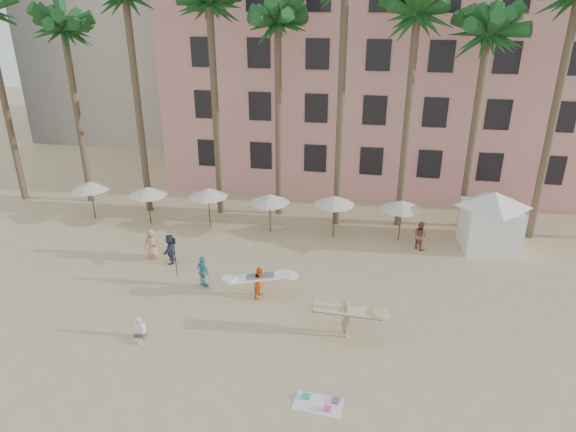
% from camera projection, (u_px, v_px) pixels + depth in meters
% --- Properties ---
extents(ground, '(120.00, 120.00, 0.00)m').
position_uv_depth(ground, '(232.00, 360.00, 21.10)').
color(ground, '#D1B789').
rests_on(ground, ground).
extents(pink_hotel, '(35.00, 14.00, 16.00)m').
position_uv_depth(pink_hotel, '(403.00, 75.00, 40.34)').
color(pink_hotel, '#DF9688').
rests_on(pink_hotel, ground).
extents(palm_row, '(44.40, 5.40, 16.30)m').
position_uv_depth(palm_row, '(302.00, 11.00, 29.45)').
color(palm_row, brown).
rests_on(palm_row, ground).
extents(umbrella_row, '(22.50, 2.70, 2.73)m').
position_uv_depth(umbrella_row, '(238.00, 195.00, 31.96)').
color(umbrella_row, '#332B23').
rests_on(umbrella_row, ground).
extents(cabana, '(4.81, 4.81, 3.50)m').
position_uv_depth(cabana, '(492.00, 215.00, 29.75)').
color(cabana, white).
rests_on(cabana, ground).
extents(beach_towel, '(1.89, 1.18, 0.14)m').
position_uv_depth(beach_towel, '(320.00, 403.00, 18.81)').
color(beach_towel, white).
rests_on(beach_towel, ground).
extents(carrier_yellow, '(3.00, 0.97, 1.77)m').
position_uv_depth(carrier_yellow, '(346.00, 316.00, 22.27)').
color(carrier_yellow, tan).
rests_on(carrier_yellow, ground).
extents(carrier_white, '(3.12, 1.51, 1.61)m').
position_uv_depth(carrier_white, '(260.00, 281.00, 25.19)').
color(carrier_white, orange).
rests_on(carrier_white, ground).
extents(beachgoers, '(16.08, 7.32, 1.77)m').
position_uv_depth(beachgoers, '(236.00, 248.00, 28.54)').
color(beachgoers, brown).
rests_on(beachgoers, ground).
extents(paddle, '(0.18, 0.04, 2.23)m').
position_uv_depth(paddle, '(175.00, 252.00, 26.90)').
color(paddle, black).
rests_on(paddle, ground).
extents(seated_man, '(0.41, 0.72, 0.94)m').
position_uv_depth(seated_man, '(139.00, 331.00, 22.35)').
color(seated_man, '#3F3F4C').
rests_on(seated_man, ground).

